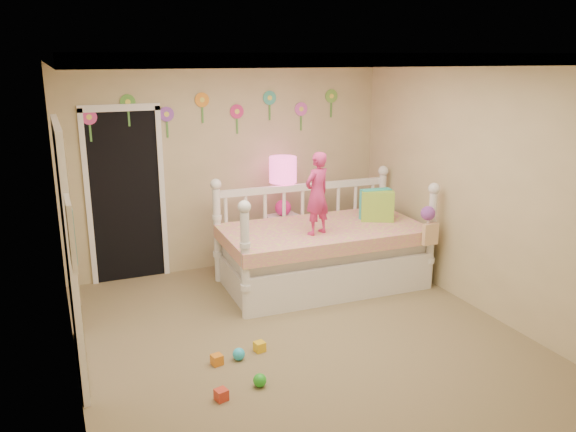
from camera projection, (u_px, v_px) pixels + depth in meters
name	position (u px, v px, depth m)	size (l,w,h in m)	color
floor	(303.00, 340.00, 5.47)	(4.00, 4.50, 0.01)	#7F684C
ceiling	(305.00, 54.00, 4.78)	(4.00, 4.50, 0.01)	white
back_wall	(228.00, 164.00, 7.12)	(4.00, 0.01, 2.60)	tan
left_wall	(63.00, 233.00, 4.37)	(0.01, 4.50, 2.60)	tan
right_wall	(483.00, 187.00, 5.88)	(0.01, 4.50, 2.60)	tan
crown_molding	(305.00, 58.00, 4.79)	(4.00, 4.50, 0.06)	white
daybed	(322.00, 233.00, 6.65)	(2.32, 1.25, 1.26)	white
pillow_turquoise	(375.00, 204.00, 6.89)	(0.36, 0.13, 0.36)	#25BCB0
pillow_lime	(378.00, 206.00, 6.81)	(0.38, 0.14, 0.36)	#93CD3E
child	(317.00, 194.00, 6.24)	(0.33, 0.22, 0.91)	#CD2E72
nightstand	(283.00, 241.00, 7.29)	(0.40, 0.31, 0.67)	white
table_lamp	(283.00, 177.00, 7.07)	(0.34, 0.34, 0.74)	#D41C81
closet_doorway	(126.00, 195.00, 6.71)	(0.90, 0.04, 2.07)	black
flower_decals	(220.00, 112.00, 6.91)	(3.40, 0.02, 0.50)	#B2668C
mirror_closet	(70.00, 251.00, 4.72)	(0.07, 1.30, 2.10)	white
wall_picture	(71.00, 233.00, 3.52)	(0.05, 0.34, 0.42)	white
hanging_bag	(428.00, 227.00, 6.39)	(0.20, 0.16, 0.36)	beige
toy_scatter	(254.00, 388.00, 4.58)	(0.80, 1.30, 0.11)	#996666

